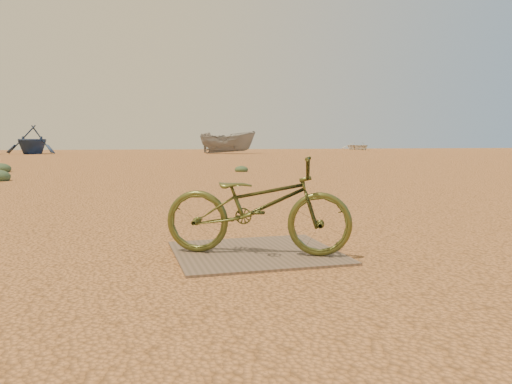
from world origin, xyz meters
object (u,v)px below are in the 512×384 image
object	(u,v)px
bicycle	(258,205)
boat_far_left	(32,139)
boat_mid_right	(228,142)
boat_far_right	(358,146)
plywood_board	(256,253)

from	to	relation	value
bicycle	boat_far_left	xyz separation A→B (m)	(-7.84, 39.90, 0.72)
boat_mid_right	boat_far_right	size ratio (longest dim) A/B	1.11
boat_far_left	boat_mid_right	distance (m)	15.89
boat_far_left	plywood_board	bearing A→B (deg)	-63.34
bicycle	boat_far_right	bearing A→B (deg)	-4.21
boat_far_left	boat_far_right	world-z (taller)	boat_far_left
boat_mid_right	boat_far_right	bearing A→B (deg)	-25.16
boat_mid_right	boat_far_right	distance (m)	23.95
plywood_board	boat_far_left	bearing A→B (deg)	101.15
plywood_board	boat_far_right	size ratio (longest dim) A/B	0.33
bicycle	boat_far_right	distance (m)	57.77
bicycle	boat_mid_right	size ratio (longest dim) A/B	0.34
boat_far_left	boat_mid_right	world-z (taller)	boat_far_left
plywood_board	boat_far_right	bearing A→B (deg)	62.02
bicycle	boat_mid_right	distance (m)	37.68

